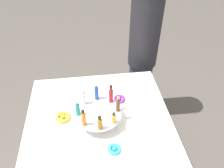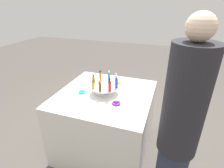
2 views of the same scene
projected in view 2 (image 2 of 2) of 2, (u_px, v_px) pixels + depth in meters
ground_plane at (106, 145)px, 2.29m from camera, size 12.00×12.00×0.00m
party_table at (106, 121)px, 2.12m from camera, size 1.03×1.03×0.77m
display_stand at (105, 89)px, 1.93m from camera, size 0.32×0.32×0.09m
bottle_clear at (116, 79)px, 1.94m from camera, size 0.03×0.03×0.13m
bottle_teal at (109, 77)px, 2.00m from camera, size 0.03×0.03×0.13m
bottle_orange at (100, 77)px, 2.00m from camera, size 0.03×0.03×0.13m
bottle_amber at (94, 80)px, 1.93m from camera, size 0.03×0.03×0.11m
bottle_gold at (93, 85)px, 1.85m from camera, size 0.03×0.03×0.09m
bottle_brown at (100, 86)px, 1.77m from camera, size 0.03×0.03×0.13m
bottle_red at (110, 85)px, 1.77m from camera, size 0.03×0.03×0.15m
bottle_blue at (116, 82)px, 1.84m from camera, size 0.03×0.03×0.14m
ribbon_bow_purple at (116, 103)px, 1.74m from camera, size 0.09×0.09×0.03m
ribbon_bow_gold at (117, 84)px, 2.14m from camera, size 0.11×0.11×0.03m
ribbon_bow_teal at (82, 92)px, 1.95m from camera, size 0.08×0.08×0.03m
person_figure at (178, 133)px, 1.27m from camera, size 0.28×0.28×1.66m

